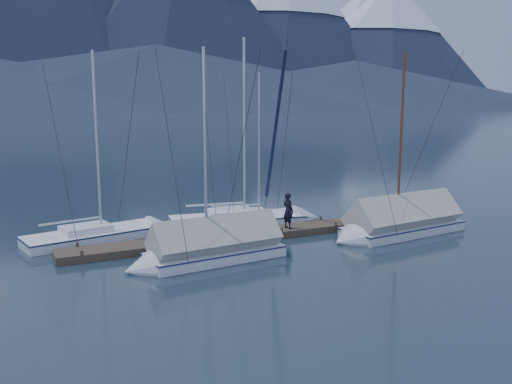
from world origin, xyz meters
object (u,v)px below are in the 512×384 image
Objects in this scene: sailboat_open_right at (267,219)px; sailboat_open_left at (112,234)px; sailboat_open_mid at (255,220)px; person at (288,211)px; sailboat_covered_far at (204,251)px; sailboat_covered_near at (395,225)px.

sailboat_open_left is at bearing 178.75° from sailboat_open_right.
person is (0.46, -2.82, 1.03)m from sailboat_open_mid.
sailboat_open_left is 1.02× the size of sailboat_covered_far.
sailboat_covered_far is (-5.46, -5.31, 0.30)m from sailboat_open_right.
sailboat_covered_near is (5.15, -4.94, 0.29)m from sailboat_open_mid.
sailboat_open_right is at bearing -1.25° from sailboat_open_left.
sailboat_open_left is at bearing 157.23° from sailboat_covered_near.
sailboat_covered_near is at bearing -49.25° from sailboat_open_right.
sailboat_covered_far reaches higher than sailboat_open_right.
sailboat_open_right is 0.90× the size of sailboat_covered_near.
sailboat_open_right is (8.12, -0.18, -0.02)m from sailboat_open_left.
sailboat_open_left is 5.46× the size of person.
person is (5.13, 2.36, 0.75)m from sailboat_covered_far.
sailboat_covered_far is (2.66, -5.48, 0.29)m from sailboat_open_left.
sailboat_open_mid is at bearing 48.02° from sailboat_covered_far.
person is (-4.69, 2.12, 0.73)m from sailboat_covered_near.
sailboat_covered_near reaches higher than person.
sailboat_covered_near is 9.82m from sailboat_covered_far.
sailboat_open_mid reaches higher than sailboat_covered_near.
sailboat_open_left reaches higher than sailboat_covered_far.
sailboat_open_mid is 0.80m from sailboat_open_right.
sailboat_open_right is at bearing 8.58° from sailboat_open_mid.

